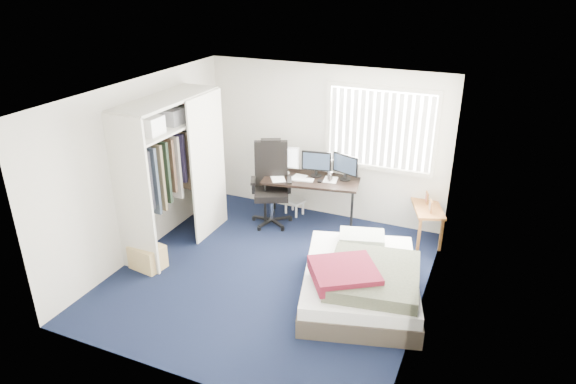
# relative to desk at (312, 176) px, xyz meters

# --- Properties ---
(ground) EXTENTS (4.20, 4.20, 0.00)m
(ground) POSITION_rel_desk_xyz_m (0.08, -1.76, -0.78)
(ground) COLOR black
(ground) RESTS_ON ground
(room_shell) EXTENTS (4.20, 4.20, 4.20)m
(room_shell) POSITION_rel_desk_xyz_m (0.08, -1.76, 0.73)
(room_shell) COLOR silver
(room_shell) RESTS_ON ground
(window_assembly) EXTENTS (1.72, 0.09, 1.32)m
(window_assembly) POSITION_rel_desk_xyz_m (0.98, 0.29, 0.82)
(window_assembly) COLOR white
(window_assembly) RESTS_ON ground
(closet) EXTENTS (0.64, 1.84, 2.22)m
(closet) POSITION_rel_desk_xyz_m (-1.59, -1.49, 0.57)
(closet) COLOR beige
(closet) RESTS_ON ground
(desk) EXTENTS (1.62, 0.96, 1.21)m
(desk) POSITION_rel_desk_xyz_m (0.00, 0.00, 0.00)
(desk) COLOR black
(desk) RESTS_ON ground
(office_chair) EXTENTS (0.85, 0.85, 1.36)m
(office_chair) POSITION_rel_desk_xyz_m (-0.59, -0.29, -0.26)
(office_chair) COLOR black
(office_chair) RESTS_ON ground
(footstool) EXTENTS (0.39, 0.35, 0.26)m
(footstool) POSITION_rel_desk_xyz_m (-0.34, 0.09, -0.58)
(footstool) COLOR white
(footstool) RESTS_ON ground
(nightstand) EXTENTS (0.64, 0.89, 0.73)m
(nightstand) POSITION_rel_desk_xyz_m (1.83, 0.09, -0.30)
(nightstand) COLOR brown
(nightstand) RESTS_ON ground
(bed) EXTENTS (1.85, 2.18, 0.62)m
(bed) POSITION_rel_desk_xyz_m (1.36, -1.80, -0.51)
(bed) COLOR #3B332A
(bed) RESTS_ON ground
(pine_box) EXTENTS (0.49, 0.39, 0.33)m
(pine_box) POSITION_rel_desk_xyz_m (-1.57, -2.27, -0.61)
(pine_box) COLOR tan
(pine_box) RESTS_ON ground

